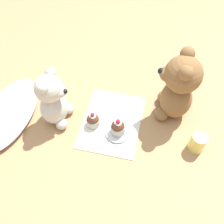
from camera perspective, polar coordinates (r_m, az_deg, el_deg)
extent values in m
plane|color=tan|center=(0.90, 0.00, -2.14)|extent=(4.00, 4.00, 0.00)
cube|color=silver|center=(0.90, 0.00, -2.03)|extent=(0.26, 0.19, 0.01)
ellipsoid|color=silver|center=(0.97, -21.50, -0.11)|extent=(0.33, 0.16, 0.04)
ellipsoid|color=beige|center=(0.88, -12.46, 0.97)|extent=(0.10, 0.09, 0.12)
sphere|color=beige|center=(0.81, -13.60, 5.04)|extent=(0.09, 0.09, 0.09)
ellipsoid|color=beige|center=(0.81, -11.24, 4.37)|extent=(0.04, 0.04, 0.03)
sphere|color=black|center=(0.80, -10.21, 4.42)|extent=(0.02, 0.02, 0.02)
sphere|color=beige|center=(0.77, -14.98, 5.07)|extent=(0.03, 0.03, 0.03)
sphere|color=beige|center=(0.81, -13.24, 8.35)|extent=(0.03, 0.03, 0.03)
sphere|color=beige|center=(0.89, -10.93, -2.56)|extent=(0.04, 0.04, 0.04)
sphere|color=beige|center=(0.92, -9.50, 0.73)|extent=(0.04, 0.04, 0.04)
ellipsoid|color=olive|center=(0.90, 13.72, 2.75)|extent=(0.12, 0.11, 0.14)
sphere|color=olive|center=(0.82, 15.26, 7.87)|extent=(0.12, 0.12, 0.12)
ellipsoid|color=olive|center=(0.82, 12.01, 8.13)|extent=(0.06, 0.05, 0.04)
sphere|color=black|center=(0.81, 10.63, 8.73)|extent=(0.02, 0.02, 0.02)
sphere|color=olive|center=(0.82, 16.12, 12.07)|extent=(0.04, 0.04, 0.04)
sphere|color=olive|center=(0.76, 15.80, 8.16)|extent=(0.04, 0.04, 0.04)
sphere|color=olive|center=(0.96, 11.21, 3.19)|extent=(0.05, 0.05, 0.05)
sphere|color=olive|center=(0.91, 10.70, -0.46)|extent=(0.05, 0.05, 0.05)
cylinder|color=#B2ADA3|center=(0.88, -4.14, -2.09)|extent=(0.04, 0.04, 0.03)
sphere|color=brown|center=(0.87, -4.19, -1.58)|extent=(0.04, 0.04, 0.04)
cylinder|color=white|center=(0.85, -4.26, -0.85)|extent=(0.02, 0.02, 0.00)
sphere|color=red|center=(0.85, -4.29, -0.59)|extent=(0.01, 0.01, 0.01)
cylinder|color=silver|center=(0.87, 1.26, -4.37)|extent=(0.08, 0.08, 0.01)
cylinder|color=#B2ADA3|center=(0.85, 1.28, -3.70)|extent=(0.05, 0.05, 0.03)
sphere|color=brown|center=(0.84, 1.30, -3.10)|extent=(0.04, 0.04, 0.04)
cylinder|color=white|center=(0.82, 1.33, -2.33)|extent=(0.02, 0.02, 0.00)
sphere|color=red|center=(0.82, 1.34, -2.05)|extent=(0.02, 0.02, 0.02)
cylinder|color=#EADB66|center=(0.86, 18.17, -6.27)|extent=(0.05, 0.05, 0.07)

